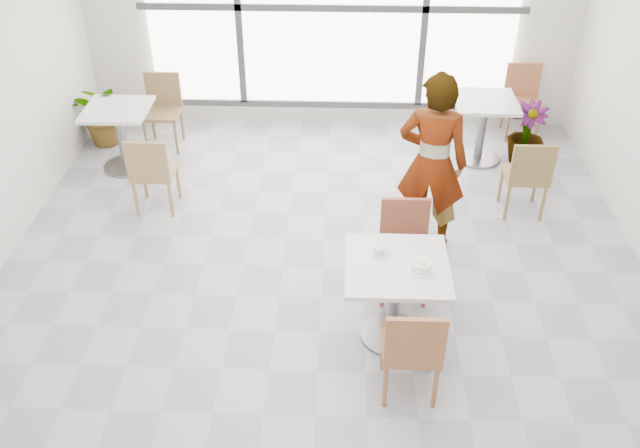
{
  "coord_description": "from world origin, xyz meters",
  "views": [
    {
      "loc": [
        0.15,
        -4.59,
        3.99
      ],
      "look_at": [
        0.0,
        -0.3,
        1.0
      ],
      "focal_mm": 38.41,
      "sensor_mm": 36.0,
      "label": 1
    }
  ],
  "objects_px": {
    "bg_chair_right_near": "(528,173)",
    "bg_chair_right_far": "(522,95)",
    "main_table": "(395,287)",
    "bg_chair_left_near": "(152,170)",
    "person": "(432,163)",
    "bg_chair_left_far": "(163,105)",
    "chair_near": "(412,348)",
    "oatmeal_bowl": "(421,266)",
    "chair_far": "(404,242)",
    "bg_table_right": "(482,121)",
    "coffee_cup": "(379,251)",
    "plant_left": "(105,113)",
    "plant_right": "(526,134)",
    "bg_table_left": "(120,129)"
  },
  "relations": [
    {
      "from": "coffee_cup",
      "to": "plant_left",
      "type": "distance_m",
      "value": 4.49
    },
    {
      "from": "chair_near",
      "to": "oatmeal_bowl",
      "type": "distance_m",
      "value": 0.65
    },
    {
      "from": "bg_chair_left_far",
      "to": "main_table",
      "type": "bearing_deg",
      "value": -51.84
    },
    {
      "from": "person",
      "to": "bg_chair_left_far",
      "type": "distance_m",
      "value": 3.58
    },
    {
      "from": "main_table",
      "to": "bg_chair_left_near",
      "type": "height_order",
      "value": "bg_chair_left_near"
    },
    {
      "from": "oatmeal_bowl",
      "to": "plant_left",
      "type": "bearing_deg",
      "value": 136.04
    },
    {
      "from": "chair_far",
      "to": "bg_chair_left_near",
      "type": "height_order",
      "value": "same"
    },
    {
      "from": "chair_far",
      "to": "plant_right",
      "type": "relative_size",
      "value": 1.18
    },
    {
      "from": "plant_left",
      "to": "bg_table_right",
      "type": "bearing_deg",
      "value": -3.34
    },
    {
      "from": "chair_near",
      "to": "bg_chair_left_near",
      "type": "height_order",
      "value": "same"
    },
    {
      "from": "coffee_cup",
      "to": "chair_far",
      "type": "bearing_deg",
      "value": 64.1
    },
    {
      "from": "bg_chair_left_near",
      "to": "plant_right",
      "type": "relative_size",
      "value": 1.18
    },
    {
      "from": "bg_table_right",
      "to": "person",
      "type": "bearing_deg",
      "value": -114.73
    },
    {
      "from": "main_table",
      "to": "coffee_cup",
      "type": "xyz_separation_m",
      "value": [
        -0.14,
        0.12,
        0.26
      ]
    },
    {
      "from": "coffee_cup",
      "to": "plant_right",
      "type": "height_order",
      "value": "coffee_cup"
    },
    {
      "from": "bg_chair_right_far",
      "to": "bg_chair_right_near",
      "type": "bearing_deg",
      "value": -100.02
    },
    {
      "from": "chair_far",
      "to": "bg_table_right",
      "type": "bearing_deg",
      "value": 66.26
    },
    {
      "from": "chair_far",
      "to": "bg_table_right",
      "type": "relative_size",
      "value": 1.16
    },
    {
      "from": "oatmeal_bowl",
      "to": "bg_chair_left_near",
      "type": "xyz_separation_m",
      "value": [
        -2.53,
        1.84,
        -0.29
      ]
    },
    {
      "from": "coffee_cup",
      "to": "plant_left",
      "type": "xyz_separation_m",
      "value": [
        -3.16,
        3.16,
        -0.39
      ]
    },
    {
      "from": "bg_table_right",
      "to": "bg_chair_right_far",
      "type": "relative_size",
      "value": 0.86
    },
    {
      "from": "person",
      "to": "bg_table_left",
      "type": "height_order",
      "value": "person"
    },
    {
      "from": "bg_chair_left_far",
      "to": "chair_near",
      "type": "bearing_deg",
      "value": -55.74
    },
    {
      "from": "person",
      "to": "bg_chair_right_far",
      "type": "relative_size",
      "value": 2.03
    },
    {
      "from": "chair_near",
      "to": "oatmeal_bowl",
      "type": "height_order",
      "value": "chair_near"
    },
    {
      "from": "bg_chair_right_near",
      "to": "coffee_cup",
      "type": "bearing_deg",
      "value": 47.75
    },
    {
      "from": "bg_chair_right_near",
      "to": "plant_left",
      "type": "xyz_separation_m",
      "value": [
        -4.72,
        1.44,
        -0.11
      ]
    },
    {
      "from": "bg_table_right",
      "to": "bg_chair_right_near",
      "type": "relative_size",
      "value": 0.86
    },
    {
      "from": "chair_near",
      "to": "oatmeal_bowl",
      "type": "bearing_deg",
      "value": -98.64
    },
    {
      "from": "bg_chair_right_near",
      "to": "bg_chair_left_near",
      "type": "bearing_deg",
      "value": 1.06
    },
    {
      "from": "bg_chair_right_near",
      "to": "plant_right",
      "type": "xyz_separation_m",
      "value": [
        0.24,
        1.12,
        -0.13
      ]
    },
    {
      "from": "main_table",
      "to": "bg_chair_left_near",
      "type": "bearing_deg",
      "value": 143.05
    },
    {
      "from": "main_table",
      "to": "chair_near",
      "type": "distance_m",
      "value": 0.64
    },
    {
      "from": "oatmeal_bowl",
      "to": "coffee_cup",
      "type": "xyz_separation_m",
      "value": [
        -0.31,
        0.18,
        -0.01
      ]
    },
    {
      "from": "bg_table_left",
      "to": "bg_chair_right_far",
      "type": "bearing_deg",
      "value": 12.84
    },
    {
      "from": "person",
      "to": "plant_right",
      "type": "relative_size",
      "value": 2.39
    },
    {
      "from": "chair_far",
      "to": "bg_chair_left_far",
      "type": "distance_m",
      "value": 3.79
    },
    {
      "from": "chair_near",
      "to": "bg_table_right",
      "type": "bearing_deg",
      "value": -106.38
    },
    {
      "from": "main_table",
      "to": "bg_table_left",
      "type": "xyz_separation_m",
      "value": [
        -2.93,
        2.67,
        -0.04
      ]
    },
    {
      "from": "person",
      "to": "plant_left",
      "type": "xyz_separation_m",
      "value": [
        -3.68,
        1.94,
        -0.49
      ]
    },
    {
      "from": "chair_far",
      "to": "bg_table_right",
      "type": "distance_m",
      "value": 2.6
    },
    {
      "from": "oatmeal_bowl",
      "to": "bg_chair_right_far",
      "type": "bearing_deg",
      "value": 67.36
    },
    {
      "from": "chair_far",
      "to": "plant_left",
      "type": "distance_m",
      "value": 4.32
    },
    {
      "from": "bg_table_left",
      "to": "coffee_cup",
      "type": "bearing_deg",
      "value": -42.48
    },
    {
      "from": "bg_chair_left_near",
      "to": "bg_chair_right_near",
      "type": "xyz_separation_m",
      "value": [
        3.78,
        0.07,
        0.0
      ]
    },
    {
      "from": "chair_near",
      "to": "bg_table_left",
      "type": "xyz_separation_m",
      "value": [
        -3.01,
        3.31,
        -0.01
      ]
    },
    {
      "from": "plant_right",
      "to": "bg_chair_right_far",
      "type": "bearing_deg",
      "value": 83.17
    },
    {
      "from": "bg_chair_right_near",
      "to": "bg_chair_right_far",
      "type": "height_order",
      "value": "same"
    },
    {
      "from": "bg_chair_right_near",
      "to": "bg_chair_right_far",
      "type": "xyz_separation_m",
      "value": [
        0.34,
        1.9,
        0.0
      ]
    },
    {
      "from": "bg_chair_right_near",
      "to": "plant_left",
      "type": "relative_size",
      "value": 1.11
    }
  ]
}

